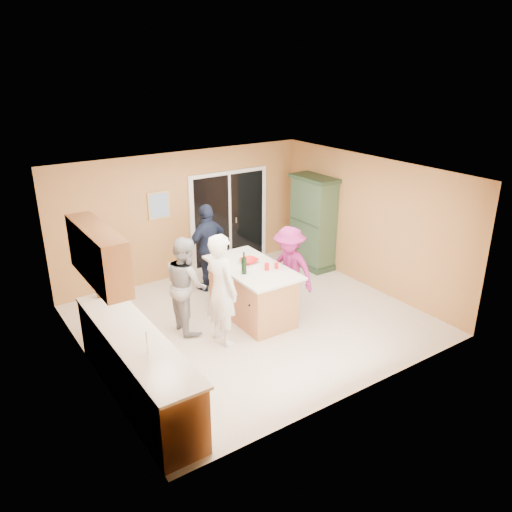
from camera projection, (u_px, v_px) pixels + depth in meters
floor at (252, 320)px, 8.76m from camera, size 5.50×5.50×0.00m
ceiling at (252, 174)px, 7.81m from camera, size 5.50×5.00×0.10m
wall_back at (184, 215)px, 10.21m from camera, size 5.50×0.10×2.60m
wall_front at (360, 309)px, 6.36m from camera, size 5.50×0.10×2.60m
wall_left at (86, 291)px, 6.86m from camera, size 0.10×5.00×2.60m
wall_right at (369, 223)px, 9.72m from camera, size 0.10×5.00×2.60m
left_cabinet_run at (141, 373)px, 6.51m from camera, size 0.65×3.05×1.24m
upper_cabinets at (98, 254)px, 6.58m from camera, size 0.35×1.60×0.75m
sliding_door at (229, 219)px, 10.82m from camera, size 1.90×0.07×2.10m
framed_picture at (159, 205)px, 9.80m from camera, size 0.46×0.04×0.56m
kitchen_island at (252, 293)px, 8.76m from camera, size 1.01×1.83×0.96m
green_hutch at (313, 223)px, 10.76m from camera, size 0.58×1.09×2.00m
woman_white at (221, 289)px, 7.80m from camera, size 0.52×0.72×1.84m
woman_grey at (186, 284)px, 8.22m from camera, size 0.67×0.83×1.64m
woman_navy at (208, 247)px, 9.69m from camera, size 1.08×0.62×1.74m
woman_magenta at (289, 269)px, 8.89m from camera, size 0.83×1.14×1.57m
serving_bowl at (249, 261)px, 8.70m from camera, size 0.36×0.36×0.08m
tulip_vase at (98, 285)px, 7.41m from camera, size 0.26×0.22×0.41m
tumbler_near at (267, 267)px, 8.41m from camera, size 0.09×0.09×0.12m
tumbler_far at (277, 266)px, 8.47m from camera, size 0.09×0.09×0.10m
wine_bottle at (244, 265)px, 8.23m from camera, size 0.09×0.09×0.38m
white_plate at (254, 266)px, 8.58m from camera, size 0.23×0.23×0.01m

